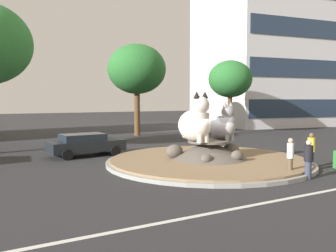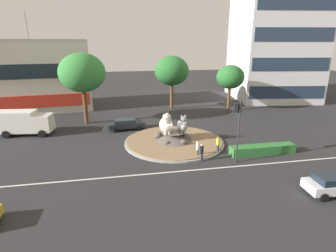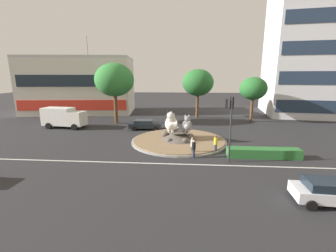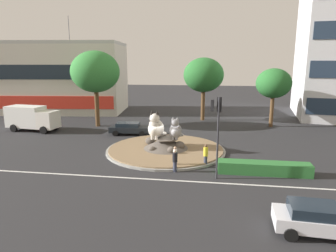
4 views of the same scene
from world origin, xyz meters
name	(u,v)px [view 1 (image 1 of 4)]	position (x,y,z in m)	size (l,w,h in m)	color
ground_plane	(209,163)	(0.00, 0.00, 0.00)	(160.00, 160.00, 0.00)	#28282B
lane_centreline	(319,193)	(0.00, -7.03, 0.00)	(112.00, 0.20, 0.01)	silver
roundabout_island	(209,157)	(0.00, 0.00, 0.37)	(11.14, 11.14, 1.28)	gray
cat_statue_white	(195,123)	(-0.92, -0.07, 2.25)	(1.69, 2.64, 2.64)	silver
cat_statue_grey	(223,126)	(0.93, -0.08, 2.04)	(1.26, 2.03, 2.09)	gray
office_tower	(260,20)	(24.43, 21.86, 14.53)	(16.35, 17.10, 29.07)	silver
broadleaf_tree_behind_island	(137,69)	(2.91, 15.82, 6.38)	(5.61, 5.61, 8.80)	brown
second_tree_near_tower	(230,79)	(11.80, 12.71, 5.53)	(4.38, 4.38, 7.44)	brown
pedestrian_yellow_shirt	(311,149)	(3.80, -3.61, 0.95)	(0.37, 0.37, 1.80)	#33384C
pedestrian_black_shirt	(308,159)	(1.53, -5.29, 0.91)	(0.38, 0.38, 1.73)	#33384C
pedestrian_white_shirt	(290,155)	(1.42, -4.39, 0.94)	(0.31, 0.31, 1.74)	brown
sedan_on_far_lane	(86,144)	(-5.12, 5.83, 0.75)	(4.72, 2.36, 1.39)	black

